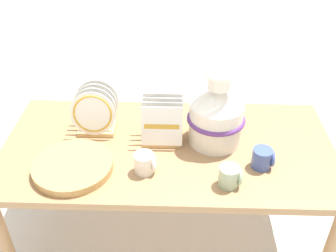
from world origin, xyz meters
name	(u,v)px	position (x,y,z in m)	size (l,w,h in m)	color
ground_plane	(168,233)	(0.00, 0.00, 0.00)	(14.00, 14.00, 0.00)	silver
display_table	(168,156)	(0.00, 0.00, 0.55)	(1.53, 0.76, 0.62)	#9E754C
ceramic_vase	(216,113)	(0.22, 0.05, 0.77)	(0.27, 0.27, 0.37)	white
dish_rack_round_plates	(95,113)	(-0.35, 0.11, 0.72)	(0.21, 0.17, 0.23)	tan
dish_rack_square_plates	(162,126)	(-0.03, 0.04, 0.70)	(0.18, 0.16, 0.21)	tan
wicker_charger_stack	(73,167)	(-0.40, -0.18, 0.64)	(0.34, 0.34, 0.04)	tan
mug_cobalt_glaze	(263,158)	(0.41, -0.13, 0.66)	(0.09, 0.08, 0.09)	#42569E
mug_cream_glaze	(145,163)	(-0.09, -0.18, 0.66)	(0.09, 0.08, 0.09)	silver
mug_sage_glaze	(230,176)	(0.26, -0.25, 0.66)	(0.09, 0.08, 0.09)	#9EB28E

